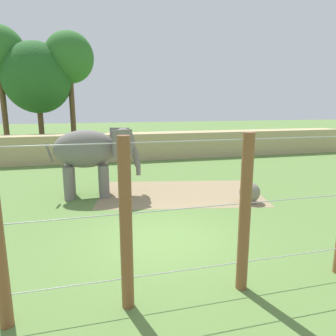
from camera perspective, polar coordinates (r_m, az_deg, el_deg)
The scene contains 8 objects.
ground_plane at distance 9.27m, azimuth -0.89°, elevation -12.99°, with size 120.00×120.00×0.00m, color #5B7F3D.
dirt_patch at distance 13.74m, azimuth 2.26°, elevation -4.65°, with size 6.99×4.26×0.01m, color #937F5B.
embankment_wall at distance 22.04m, azimuth -9.27°, elevation 3.93°, with size 36.00×1.80×1.87m, color tan.
elephant at distance 13.31m, azimuth -13.87°, elevation 2.95°, with size 3.92×1.65×2.90m.
enrichment_ball at distance 12.79m, azimuth 14.97°, elevation -4.39°, with size 0.83×0.83×0.83m, color gray.
cable_fence at distance 6.09m, azimuth 4.62°, elevation -9.47°, with size 8.12×0.24×3.35m.
tree_left_of_centre at distance 27.95m, azimuth -17.93°, elevation 18.87°, with size 3.98×3.98×9.77m.
tree_behind_wall at distance 28.09m, azimuth -23.19°, elevation 15.17°, with size 5.44×5.44×8.87m.
Camera 1 is at (-1.98, -8.18, 3.88)m, focal length 32.71 mm.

